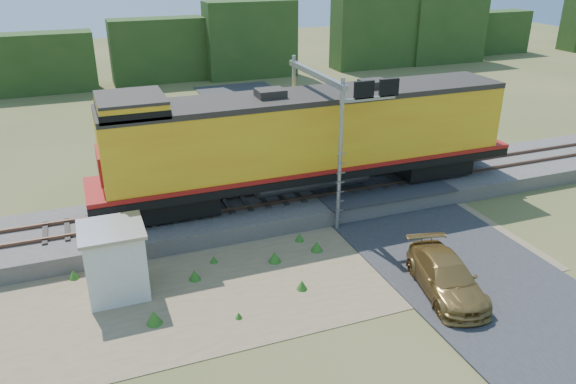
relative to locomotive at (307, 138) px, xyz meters
name	(u,v)px	position (x,y,z in m)	size (l,w,h in m)	color
ground	(290,279)	(-3.20, -6.00, -3.68)	(140.00, 140.00, 0.00)	#475123
ballast	(245,210)	(-3.20, 0.00, -3.28)	(70.00, 5.00, 0.80)	slate
rails	(245,201)	(-3.20, 0.00, -2.80)	(70.00, 1.54, 0.16)	brown
dirt_shoulder	(238,282)	(-5.20, -5.50, -3.66)	(26.00, 8.00, 0.03)	#8C7754
road	(429,239)	(3.80, -5.26, -3.59)	(7.00, 66.00, 0.86)	#38383A
tree_line_north	(146,50)	(-3.20, 32.00, -0.61)	(130.00, 3.00, 6.50)	#203D16
weed_clumps	(203,296)	(-6.70, -5.90, -3.68)	(15.00, 6.20, 0.56)	#2D661D
locomotive	(307,138)	(0.00, 0.00, 0.00)	(21.34, 3.26, 5.51)	black
shed	(115,260)	(-9.63, -4.51, -2.27)	(2.35, 2.35, 2.78)	silver
signal_gantry	(328,106)	(0.79, -0.67, 1.68)	(2.83, 6.20, 7.14)	gray
car	(446,277)	(2.00, -9.00, -2.99)	(1.93, 4.75, 1.38)	olive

